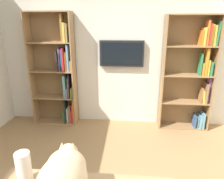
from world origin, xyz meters
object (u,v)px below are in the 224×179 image
Objects in this scene: wall_mounted_tv at (122,54)px; bookshelf_left at (193,74)px; cat at (63,177)px; bookshelf_right at (59,73)px; paper_towel_roll at (24,168)px.

bookshelf_left is at bearing 176.35° from wall_mounted_tv.
bookshelf_left is at bearing -120.98° from cat.
bookshelf_left is 2.53× the size of wall_mounted_tv.
wall_mounted_tv is at bearing -175.93° from bookshelf_right.
wall_mounted_tv is 3.22× the size of paper_towel_roll.
bookshelf_left is 3.53× the size of cat.
cat is at bearing 84.31° from wall_mounted_tv.
cat reaches higher than paper_towel_roll.
cat is (0.26, 2.62, -0.46)m from wall_mounted_tv.
paper_towel_roll is at bearing 52.04° from bookshelf_left.
bookshelf_right reaches higher than cat.
bookshelf_right reaches higher than paper_towel_roll.
paper_towel_roll is at bearing 102.93° from bookshelf_right.
cat is at bearing 59.02° from bookshelf_left.
bookshelf_left is 2.43m from bookshelf_right.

